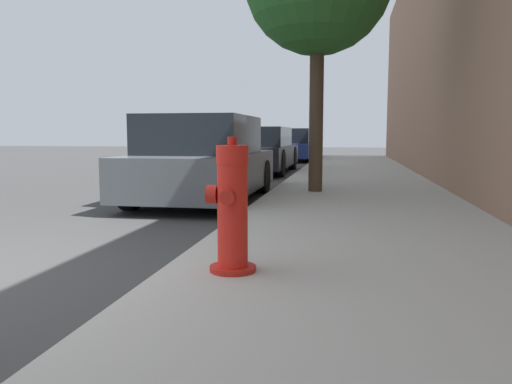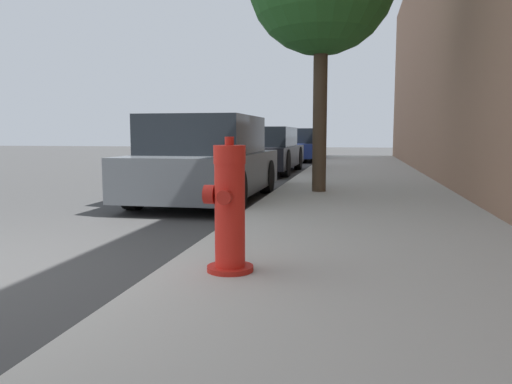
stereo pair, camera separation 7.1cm
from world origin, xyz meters
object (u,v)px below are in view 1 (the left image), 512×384
at_px(parked_car_far, 291,145).
at_px(fire_hydrant, 232,210).
at_px(parked_car_near, 204,161).
at_px(parked_car_mid, 258,150).

bearing_deg(parked_car_far, fire_hydrant, -84.90).
height_order(parked_car_near, parked_car_mid, parked_car_near).
bearing_deg(parked_car_mid, parked_car_near, -88.07).
bearing_deg(parked_car_mid, fire_hydrant, -80.74).
xyz_separation_m(fire_hydrant, parked_car_far, (-1.55, 17.35, 0.07)).
distance_m(fire_hydrant, parked_car_mid, 10.79).
xyz_separation_m(fire_hydrant, parked_car_mid, (-1.74, 10.65, 0.07)).
height_order(parked_car_near, parked_car_far, parked_car_near).
xyz_separation_m(parked_car_near, parked_car_mid, (-0.21, 6.14, -0.02)).
distance_m(fire_hydrant, parked_car_far, 17.42).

